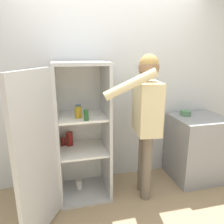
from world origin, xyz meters
name	(u,v)px	position (x,y,z in m)	size (l,w,h in m)	color
ground_plane	(129,222)	(0.00, 0.00, 0.00)	(12.00, 12.00, 0.00)	tan
wall_back	(108,89)	(0.00, 0.98, 1.27)	(7.00, 0.06, 2.55)	silver
refrigerator	(73,135)	(-0.51, 0.56, 0.82)	(0.95, 1.12, 1.65)	#B7BABC
person	(146,110)	(0.32, 0.44, 1.10)	(0.71, 0.59, 1.73)	#726656
counter	(197,148)	(1.19, 0.62, 0.45)	(0.69, 0.61, 0.90)	gray
bowl	(186,113)	(1.04, 0.74, 0.94)	(0.15, 0.15, 0.07)	#517F5B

